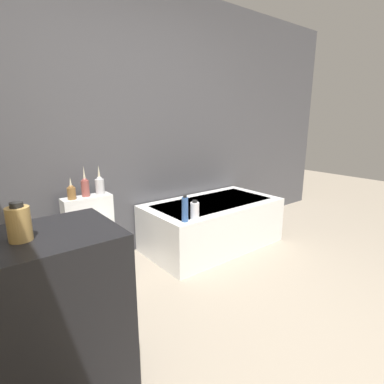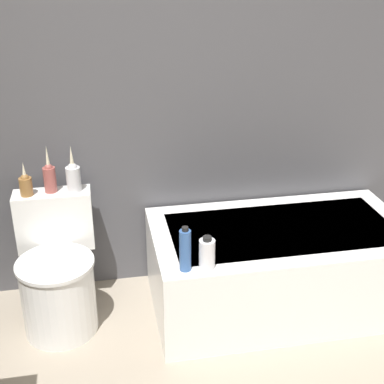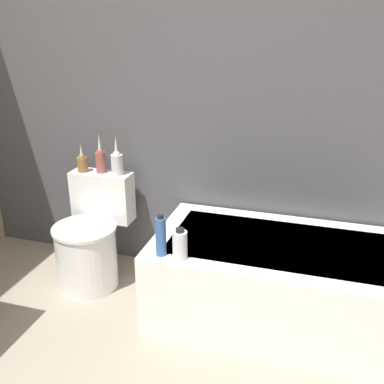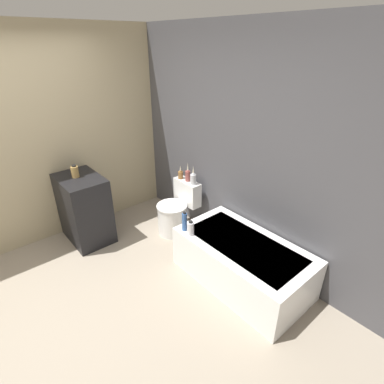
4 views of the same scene
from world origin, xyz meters
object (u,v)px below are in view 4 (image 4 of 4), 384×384
object	(u,v)px
vase_gold	(181,174)
vase_bronze	(193,178)
bathtub	(242,262)
shampoo_bottle_short	(191,228)
vase_silver	(188,175)
shampoo_bottle_tall	(185,222)
soap_bottle_glass	(75,172)
toilet	(176,212)

from	to	relation	value
vase_gold	vase_bronze	world-z (taller)	vase_bronze
bathtub	shampoo_bottle_short	world-z (taller)	shampoo_bottle_short
vase_silver	shampoo_bottle_tall	xyz separation A→B (m)	(0.64, -0.58, -0.19)
soap_bottle_glass	vase_silver	distance (m)	1.41
bathtub	shampoo_bottle_tall	bearing A→B (deg)	-152.66
bathtub	toilet	size ratio (longest dim) A/B	2.05
soap_bottle_glass	shampoo_bottle_tall	xyz separation A→B (m)	(1.31, 0.65, -0.36)
soap_bottle_glass	bathtub	bearing A→B (deg)	26.76
vase_gold	shampoo_bottle_tall	world-z (taller)	vase_gold
vase_gold	shampoo_bottle_tall	size ratio (longest dim) A/B	0.81
toilet	soap_bottle_glass	bearing A→B (deg)	-123.55
toilet	vase_silver	bearing A→B (deg)	90.00
toilet	vase_gold	world-z (taller)	vase_gold
toilet	shampoo_bottle_short	xyz separation A→B (m)	(0.74, -0.37, 0.28)
shampoo_bottle_short	toilet	bearing A→B (deg)	153.71
vase_silver	shampoo_bottle_short	world-z (taller)	vase_silver
vase_silver	vase_bronze	xyz separation A→B (m)	(0.12, -0.01, -0.00)
vase_gold	vase_silver	bearing A→B (deg)	10.92
bathtub	soap_bottle_glass	bearing A→B (deg)	-153.24
vase_gold	shampoo_bottle_short	xyz separation A→B (m)	(0.87, -0.56, -0.19)
bathtub	vase_gold	xyz separation A→B (m)	(-1.36, 0.24, 0.52)
bathtub	vase_gold	world-z (taller)	vase_gold
vase_bronze	soap_bottle_glass	bearing A→B (deg)	-123.24
vase_bronze	shampoo_bottle_short	xyz separation A→B (m)	(0.62, -0.57, -0.22)
soap_bottle_glass	vase_silver	world-z (taller)	soap_bottle_glass
soap_bottle_glass	shampoo_bottle_short	distance (m)	1.60
vase_bronze	shampoo_bottle_tall	world-z (taller)	vase_bronze
shampoo_bottle_tall	shampoo_bottle_short	size ratio (longest dim) A/B	1.36
bathtub	vase_gold	size ratio (longest dim) A/B	7.61
soap_bottle_glass	shampoo_bottle_tall	world-z (taller)	soap_bottle_glass
bathtub	shampoo_bottle_tall	world-z (taller)	shampoo_bottle_tall
bathtub	toilet	distance (m)	1.24
vase_gold	vase_bronze	xyz separation A→B (m)	(0.25, 0.01, 0.02)
vase_gold	shampoo_bottle_short	bearing A→B (deg)	-32.70
bathtub	toilet	xyz separation A→B (m)	(-1.23, 0.05, 0.04)
bathtub	soap_bottle_glass	size ratio (longest dim) A/B	9.09
toilet	soap_bottle_glass	xyz separation A→B (m)	(-0.67, -1.02, 0.66)
toilet	shampoo_bottle_tall	bearing A→B (deg)	-29.80
toilet	vase_bronze	bearing A→B (deg)	58.38
soap_bottle_glass	vase_gold	size ratio (longest dim) A/B	0.84
vase_gold	bathtub	bearing A→B (deg)	-10.17
vase_bronze	bathtub	bearing A→B (deg)	-13.01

